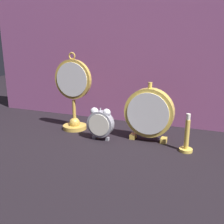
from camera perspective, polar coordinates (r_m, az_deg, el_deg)
ground_plane at (r=0.87m, az=-2.01°, el=-7.87°), size 4.00×4.00×0.00m
fabric_backdrop_drape at (r=1.11m, az=5.04°, el=17.86°), size 1.47×0.01×0.79m
pocket_watch_on_stand at (r=1.03m, az=-8.83°, el=3.96°), size 0.16×0.10×0.31m
alarm_clock_twin_bell at (r=0.91m, az=-2.66°, el=-2.39°), size 0.10×0.03×0.12m
mantel_clock_silver at (r=0.90m, az=8.45°, el=-0.24°), size 0.18×0.04×0.21m
brass_candlestick at (r=0.85m, az=16.67°, el=-6.08°), size 0.04×0.04×0.13m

